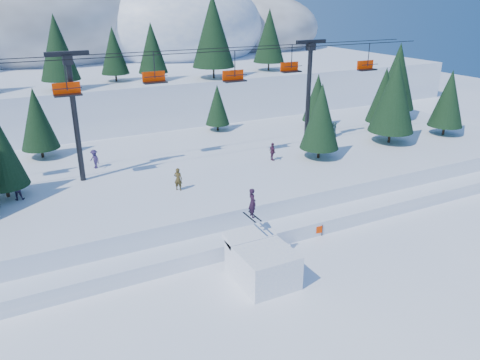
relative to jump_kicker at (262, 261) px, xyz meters
name	(u,v)px	position (x,y,z in m)	size (l,w,h in m)	color
ground	(295,291)	(1.16, -2.05, -1.25)	(160.00, 160.00, 0.00)	white
mid_shelf	(187,176)	(1.16, 15.95, 0.00)	(70.00, 22.00, 2.50)	white
berm	(236,228)	(1.16, 5.95, -0.70)	(70.00, 6.00, 1.10)	white
mountain_ridge	(47,39)	(-3.90, 71.30, 8.40)	(119.00, 60.33, 26.46)	white
jump_kicker	(262,261)	(0.00, 0.00, 0.00)	(3.29, 4.48, 5.58)	white
chairlift	(202,86)	(2.94, 16.00, 8.07)	(46.00, 3.21, 10.28)	black
conifer_stand	(216,111)	(4.26, 16.10, 5.69)	(61.56, 16.21, 9.37)	black
distant_skiers	(201,153)	(2.57, 15.78, 2.11)	(32.37, 9.41, 1.82)	#203638
banner_near	(305,232)	(5.41, 3.08, -0.71)	(2.84, 0.40, 0.90)	black
banner_far	(343,214)	(9.90, 4.35, -0.71)	(2.67, 1.07, 0.90)	black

